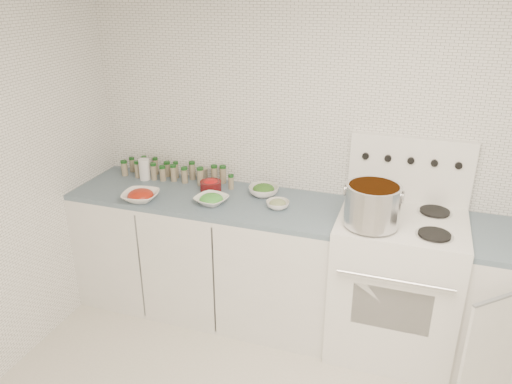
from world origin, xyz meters
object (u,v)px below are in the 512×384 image
(bowl_tomato, at_px, (141,196))
(bowl_snowpea, at_px, (211,199))
(stove, at_px, (395,280))
(stock_pot, at_px, (372,203))

(bowl_tomato, relative_size, bowl_snowpea, 1.07)
(bowl_tomato, bearing_deg, stove, 6.95)
(stock_pot, distance_m, bowl_tomato, 1.51)
(bowl_snowpea, bearing_deg, stock_pot, -3.36)
(stove, distance_m, bowl_snowpea, 1.29)
(stove, bearing_deg, stock_pot, -136.86)
(stove, bearing_deg, bowl_tomato, -173.05)
(stove, relative_size, bowl_tomato, 5.04)
(stove, distance_m, stock_pot, 0.63)
(stock_pot, bearing_deg, stove, 43.14)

